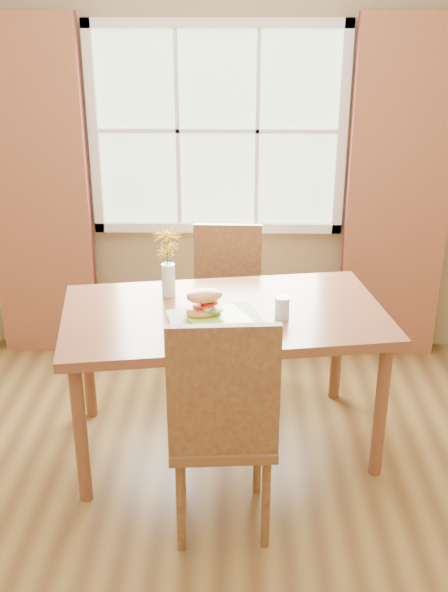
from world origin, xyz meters
The scene contains 12 objects.
room centered at (0.00, 0.00, 1.35)m, with size 4.24×3.84×2.74m.
window centered at (0.00, 1.87, 1.50)m, with size 1.62×0.06×1.32m.
curtain_left centered at (-1.15, 1.78, 1.10)m, with size 0.65×0.08×2.20m, color maroon.
curtain_right centered at (1.15, 1.78, 1.10)m, with size 0.65×0.08×2.20m, color maroon.
dining_table centered at (0.07, 0.68, 0.71)m, with size 1.75×1.16×0.79m.
chair_near centered at (0.07, -0.03, 0.60)m, with size 0.49×0.49×1.10m.
chair_far centered at (0.07, 1.39, 0.55)m, with size 0.43×0.43×1.00m.
placemat centered at (0.03, 0.58, 0.80)m, with size 0.45×0.33×0.01m, color #E3ECC8.
plate centered at (0.05, 0.53, 0.81)m, with size 0.27×0.27×0.01m, color #91D936.
croissant_sandwich centered at (-0.03, 0.58, 0.88)m, with size 0.22×0.18×0.14m.
water_glass centered at (0.36, 0.61, 0.85)m, with size 0.07×0.07×0.11m.
flower_vase centered at (-0.23, 0.88, 1.02)m, with size 0.15×0.15×0.37m.
Camera 1 is at (0.13, -2.53, 2.24)m, focal length 42.00 mm.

